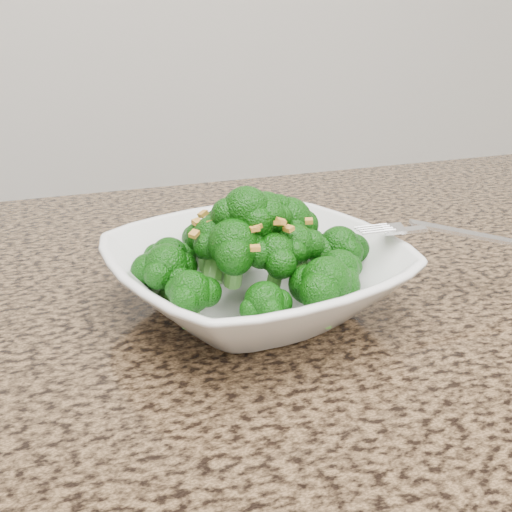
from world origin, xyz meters
name	(u,v)px	position (x,y,z in m)	size (l,w,h in m)	color
granite_counter	(366,374)	(0.00, 0.30, 0.89)	(1.64, 1.04, 0.03)	brown
bowl	(256,277)	(-0.05, 0.41, 0.93)	(0.25, 0.25, 0.06)	white
broccoli_pile	(256,204)	(-0.05, 0.41, 1.00)	(0.22, 0.22, 0.07)	#0E4D08
garlic_topping	(256,158)	(-0.05, 0.41, 1.04)	(0.13, 0.13, 0.01)	gold
fork	(417,230)	(0.09, 0.38, 0.97)	(0.18, 0.03, 0.01)	silver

